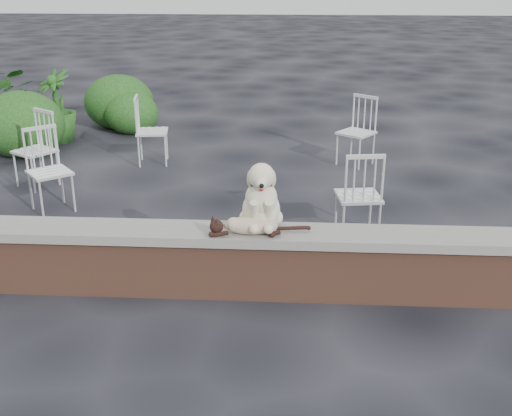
# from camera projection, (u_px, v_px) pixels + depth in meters

# --- Properties ---
(ground) EXTENTS (60.00, 60.00, 0.00)m
(ground) POSITION_uv_depth(u_px,v_px,m) (157.00, 290.00, 5.46)
(ground) COLOR black
(ground) RESTS_ON ground
(brick_wall) EXTENTS (6.00, 0.30, 0.50)m
(brick_wall) POSITION_uv_depth(u_px,v_px,m) (156.00, 264.00, 5.37)
(brick_wall) COLOR brown
(brick_wall) RESTS_ON ground
(capstone) EXTENTS (6.20, 0.40, 0.08)m
(capstone) POSITION_uv_depth(u_px,v_px,m) (154.00, 232.00, 5.26)
(capstone) COLOR slate
(capstone) RESTS_ON brick_wall
(dog) EXTENTS (0.42, 0.54, 0.60)m
(dog) POSITION_uv_depth(u_px,v_px,m) (261.00, 193.00, 5.16)
(dog) COLOR beige
(dog) RESTS_ON capstone
(cat) EXTENTS (0.98, 0.29, 0.17)m
(cat) POSITION_uv_depth(u_px,v_px,m) (250.00, 224.00, 5.10)
(cat) COLOR tan
(cat) RESTS_ON capstone
(chair_d) EXTENTS (0.79, 0.79, 0.94)m
(chair_d) POSITION_uv_depth(u_px,v_px,m) (356.00, 131.00, 8.65)
(chair_d) COLOR white
(chair_d) RESTS_ON ground
(chair_e) EXTENTS (0.64, 0.64, 0.94)m
(chair_e) POSITION_uv_depth(u_px,v_px,m) (152.00, 130.00, 8.70)
(chair_e) COLOR white
(chair_e) RESTS_ON ground
(chair_c) EXTENTS (0.63, 0.63, 0.94)m
(chair_c) POSITION_uv_depth(u_px,v_px,m) (359.00, 195.00, 6.32)
(chair_c) COLOR white
(chair_c) RESTS_ON ground
(chair_b) EXTENTS (0.78, 0.78, 0.94)m
(chair_b) POSITION_uv_depth(u_px,v_px,m) (34.00, 150.00, 7.81)
(chair_b) COLOR white
(chair_b) RESTS_ON ground
(chair_a) EXTENTS (0.79, 0.79, 0.94)m
(chair_a) POSITION_uv_depth(u_px,v_px,m) (49.00, 171.00, 7.02)
(chair_a) COLOR white
(chair_a) RESTS_ON ground
(potted_plant_a) EXTENTS (1.13, 1.01, 1.12)m
(potted_plant_a) POSITION_uv_depth(u_px,v_px,m) (6.00, 101.00, 10.06)
(potted_plant_a) COLOR #123F15
(potted_plant_a) RESTS_ON ground
(potted_plant_b) EXTENTS (0.89, 0.89, 1.12)m
(potted_plant_b) POSITION_uv_depth(u_px,v_px,m) (56.00, 106.00, 9.75)
(potted_plant_b) COLOR #123F15
(potted_plant_b) RESTS_ON ground
(shrubbery) EXTENTS (2.33, 2.80, 0.97)m
(shrubbery) POSITION_uv_depth(u_px,v_px,m) (81.00, 113.00, 9.96)
(shrubbery) COLOR #123F15
(shrubbery) RESTS_ON ground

